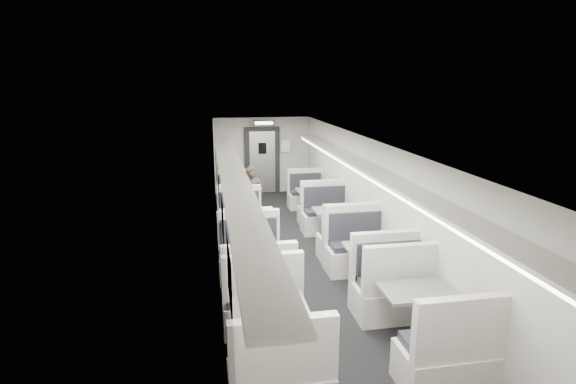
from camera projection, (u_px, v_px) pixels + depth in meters
name	position (u px, v px, depth m)	size (l,w,h in m)	color
room	(300.00, 207.00, 8.48)	(3.24, 12.24, 2.64)	black
booth_left_a	(236.00, 202.00, 12.00)	(0.98, 1.98, 1.06)	silver
booth_left_b	(243.00, 229.00, 9.76)	(1.03, 2.09, 1.12)	silver
booth_left_c	(255.00, 277.00, 7.32)	(1.13, 2.30, 1.23)	silver
booth_left_d	(270.00, 334.00, 5.68)	(1.13, 2.29, 1.22)	silver
booth_right_a	(312.00, 202.00, 11.96)	(1.01, 2.04, 1.09)	silver
booth_right_b	(335.00, 226.00, 9.84)	(1.12, 2.27, 1.22)	silver
booth_right_c	(373.00, 268.00, 7.61)	(1.16, 2.34, 1.25)	silver
booth_right_d	(416.00, 316.00, 6.06)	(1.16, 2.36, 1.26)	silver
passenger	(252.00, 197.00, 10.92)	(0.55, 0.36, 1.52)	black
window_a	(216.00, 168.00, 11.43)	(0.02, 1.18, 0.84)	black
window_b	(219.00, 188.00, 9.33)	(0.02, 1.18, 0.84)	black
window_c	(223.00, 219.00, 7.23)	(0.02, 1.18, 0.84)	black
window_d	(230.00, 276.00, 5.13)	(0.02, 1.18, 0.84)	black
luggage_rack_left	(234.00, 175.00, 7.80)	(0.46, 10.40, 0.09)	silver
luggage_rack_right	(370.00, 170.00, 8.23)	(0.46, 10.40, 0.09)	silver
vestibule_door	(262.00, 161.00, 14.18)	(1.10, 0.13, 2.10)	black
exit_sign	(264.00, 123.00, 13.41)	(0.62, 0.12, 0.16)	black
wall_notice	(286.00, 146.00, 14.18)	(0.32, 0.02, 0.40)	white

